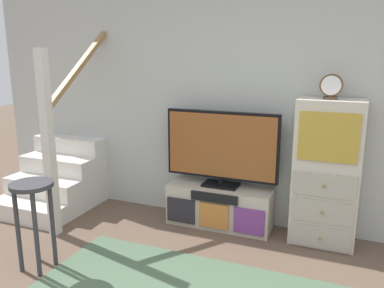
{
  "coord_description": "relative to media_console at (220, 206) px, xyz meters",
  "views": [
    {
      "loc": [
        0.86,
        -1.42,
        1.76
      ],
      "look_at": [
        -0.48,
        1.87,
        0.92
      ],
      "focal_mm": 36.7,
      "sensor_mm": 36.0,
      "label": 1
    }
  ],
  "objects": [
    {
      "name": "television",
      "position": [
        0.0,
        0.02,
        0.62
      ],
      "size": [
        1.16,
        0.22,
        0.77
      ],
      "color": "black",
      "rests_on": "media_console"
    },
    {
      "name": "side_cabinet",
      "position": [
        1.01,
        0.01,
        0.47
      ],
      "size": [
        0.58,
        0.38,
        1.36
      ],
      "color": "beige",
      "rests_on": "ground_plane"
    },
    {
      "name": "bar_stool_near",
      "position": [
        -1.14,
        -1.36,
        0.34
      ],
      "size": [
        0.34,
        0.34,
        0.75
      ],
      "color": "#333338",
      "rests_on": "ground_plane"
    },
    {
      "name": "media_console",
      "position": [
        0.0,
        0.0,
        0.0
      ],
      "size": [
        1.07,
        0.38,
        0.42
      ],
      "color": "#BCB29E",
      "rests_on": "ground_plane"
    },
    {
      "name": "desk_clock",
      "position": [
        0.99,
        -0.0,
        1.26
      ],
      "size": [
        0.2,
        0.08,
        0.22
      ],
      "color": "#4C3823",
      "rests_on": "side_cabinet"
    },
    {
      "name": "staircase",
      "position": [
        -1.94,
        0.01,
        0.16
      ],
      "size": [
        1.0,
        1.36,
        2.2
      ],
      "color": "silver",
      "rests_on": "ground_plane"
    },
    {
      "name": "back_wall",
      "position": [
        0.3,
        0.27,
        1.14
      ],
      "size": [
        6.4,
        0.12,
        2.7
      ],
      "primitive_type": "cube",
      "color": "#B2B7B2",
      "rests_on": "ground_plane"
    }
  ]
}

